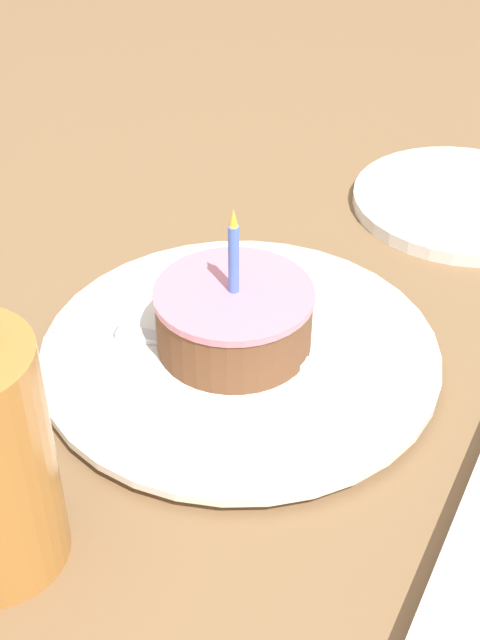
{
  "coord_description": "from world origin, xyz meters",
  "views": [
    {
      "loc": [
        0.24,
        -0.43,
        0.42
      ],
      "look_at": [
        0.02,
        0.01,
        0.04
      ],
      "focal_mm": 50.0,
      "sensor_mm": 36.0,
      "label": 1
    }
  ],
  "objects_px": {
    "cake_slice": "(234,317)",
    "side_plate": "(462,202)",
    "plate": "(240,353)",
    "fork": "(163,339)"
  },
  "relations": [
    {
      "from": "fork",
      "to": "side_plate",
      "type": "xyz_separation_m",
      "value": [
        0.13,
        0.31,
        -0.01
      ]
    },
    {
      "from": "fork",
      "to": "plate",
      "type": "bearing_deg",
      "value": 21.69
    },
    {
      "from": "plate",
      "to": "fork",
      "type": "distance_m",
      "value": 0.06
    },
    {
      "from": "plate",
      "to": "cake_slice",
      "type": "height_order",
      "value": "cake_slice"
    },
    {
      "from": "fork",
      "to": "side_plate",
      "type": "relative_size",
      "value": 0.94
    },
    {
      "from": "plate",
      "to": "fork",
      "type": "relative_size",
      "value": 1.53
    },
    {
      "from": "plate",
      "to": "cake_slice",
      "type": "relative_size",
      "value": 2.55
    },
    {
      "from": "side_plate",
      "to": "plate",
      "type": "bearing_deg",
      "value": -105.76
    },
    {
      "from": "cake_slice",
      "to": "side_plate",
      "type": "bearing_deg",
      "value": 73.34
    },
    {
      "from": "plate",
      "to": "fork",
      "type": "xyz_separation_m",
      "value": [
        -0.05,
        -0.02,
        0.01
      ]
    }
  ]
}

